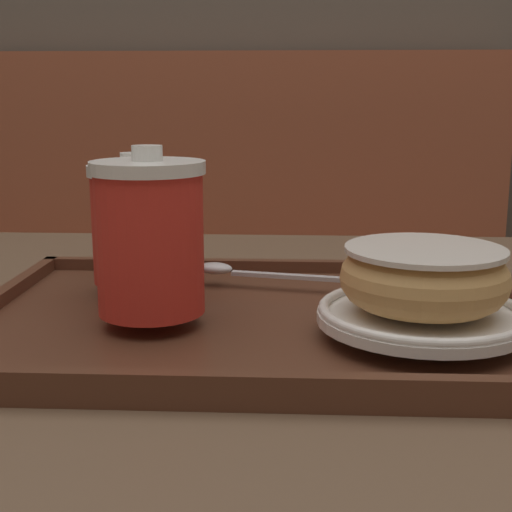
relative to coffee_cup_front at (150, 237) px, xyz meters
name	(u,v)px	position (x,y,z in m)	size (l,w,h in m)	color
booth_bench	(216,379)	(-0.05, 0.88, -0.48)	(1.24, 0.44, 1.00)	brown
serving_tray	(256,321)	(0.08, 0.03, -0.08)	(0.47, 0.33, 0.02)	#512D1E
coffee_cup_front	(150,237)	(0.00, 0.00, 0.00)	(0.09, 0.09, 0.13)	red
coffee_cup_rear	(135,223)	(-0.03, 0.10, -0.01)	(0.08, 0.08, 0.12)	red
plate_with_chocolate_donut	(422,314)	(0.21, -0.02, -0.05)	(0.16, 0.16, 0.01)	white
donut_chocolate_glazed	(424,276)	(0.21, -0.02, -0.02)	(0.13, 0.13, 0.05)	tan
spoon	(241,271)	(0.06, 0.12, -0.06)	(0.16, 0.05, 0.01)	silver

